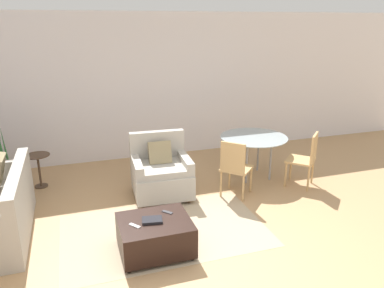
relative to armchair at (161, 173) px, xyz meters
The scene contains 13 objects.
ground_plane 1.85m from the armchair, 85.14° to the right, with size 20.00×20.00×0.00m, color tan.
wall_back 2.11m from the armchair, 85.26° to the left, with size 12.00×0.06×2.75m.
area_rug 1.13m from the armchair, 101.57° to the right, with size 2.58×1.59×0.01m.
armchair is the anchor object (origin of this frame).
ottoman 1.52m from the armchair, 106.40° to the right, with size 0.82×0.69×0.40m.
book_stack 1.53m from the armchair, 107.40° to the right, with size 0.25×0.20×0.03m.
tv_remote_primary 1.33m from the armchair, 100.39° to the right, with size 0.12×0.13×0.01m.
tv_remote_secondary 1.64m from the armchair, 113.91° to the right, with size 0.12×0.14×0.01m.
potted_plant 2.49m from the armchair, 158.99° to the left, with size 0.39×0.39×1.39m.
side_table 2.01m from the armchair, 153.36° to the left, with size 0.38×0.38×0.55m.
dining_table 1.70m from the armchair, ahead, with size 1.13×1.13×0.72m.
dining_chair_near_left 1.13m from the armchair, 21.70° to the right, with size 0.59×0.59×0.90m.
dining_chair_near_right 2.33m from the armchair, 10.23° to the right, with size 0.59×0.59×0.90m.
Camera 1 is at (-1.35, -3.38, 2.57)m, focal length 35.00 mm.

